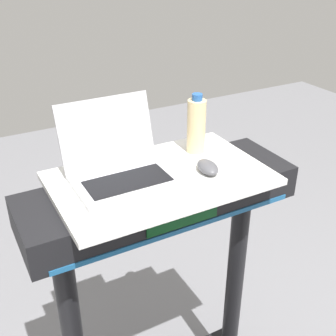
{
  "coord_description": "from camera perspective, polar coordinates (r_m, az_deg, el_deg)",
  "views": [
    {
      "loc": [
        -0.55,
        -0.35,
        1.78
      ],
      "look_at": [
        0.0,
        0.65,
        1.18
      ],
      "focal_mm": 46.11,
      "sensor_mm": 36.0,
      "label": 1
    }
  ],
  "objects": [
    {
      "name": "computer_mouse",
      "position": [
        1.37,
        5.26,
        0.13
      ],
      "size": [
        0.07,
        0.11,
        0.03
      ],
      "primitive_type": "ellipsoid",
      "rotation": [
        0.0,
        0.0,
        -0.15
      ],
      "color": "#4C4C51",
      "rests_on": "desk_board"
    },
    {
      "name": "laptop",
      "position": [
        1.33,
        -6.46,
        0.45
      ],
      "size": [
        0.31,
        0.28,
        0.23
      ],
      "rotation": [
        0.0,
        0.0,
        0.03
      ],
      "color": "#B7B7BC",
      "rests_on": "desk_board"
    },
    {
      "name": "water_bottle",
      "position": [
        1.47,
        3.76,
        5.63
      ],
      "size": [
        0.06,
        0.06,
        0.21
      ],
      "color": "beige",
      "rests_on": "desk_board"
    },
    {
      "name": "desk_board",
      "position": [
        1.36,
        -1.01,
        -1.37
      ],
      "size": [
        0.67,
        0.42,
        0.02
      ],
      "primitive_type": "cube",
      "color": "white",
      "rests_on": "treadmill_base"
    }
  ]
}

